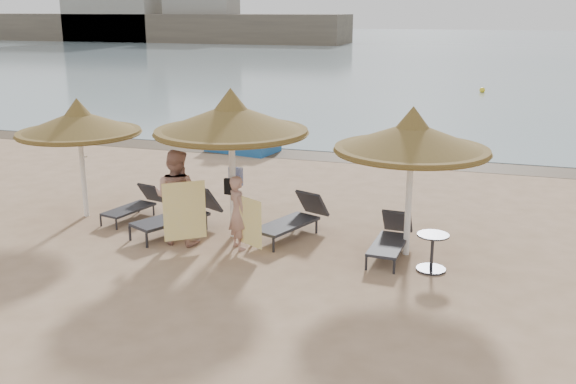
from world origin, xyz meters
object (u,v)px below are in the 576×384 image
(palapa_center, at_px, (231,119))
(lounger_far_left, at_px, (135,204))
(lounger_far_right, at_px, (391,238))
(person_left, at_px, (176,189))
(palapa_right, at_px, (412,138))
(lounger_near_right, at_px, (294,218))
(lounger_near_left, at_px, (181,213))
(side_table, at_px, (432,253))
(person_right, at_px, (238,207))
(palapa_left, at_px, (79,123))
(pedal_boat, at_px, (242,140))

(palapa_center, xyz_separation_m, lounger_far_left, (-2.66, 0.50, -2.20))
(lounger_far_right, xyz_separation_m, person_left, (-4.33, -0.64, 0.80))
(palapa_right, height_order, lounger_near_right, palapa_right)
(palapa_center, bearing_deg, lounger_near_left, -178.15)
(palapa_center, relative_size, lounger_far_right, 1.80)
(lounger_far_right, height_order, side_table, lounger_far_right)
(person_left, distance_m, person_right, 1.35)
(lounger_far_left, bearing_deg, lounger_far_right, 8.03)
(palapa_left, relative_size, person_left, 1.22)
(lounger_far_right, bearing_deg, person_right, -166.08)
(lounger_far_left, height_order, lounger_near_left, lounger_near_left)
(lounger_far_left, xyz_separation_m, lounger_near_right, (3.88, -0.06, 0.07))
(lounger_near_right, bearing_deg, palapa_center, -138.95)
(palapa_center, xyz_separation_m, person_right, (0.36, -0.63, -1.64))
(palapa_left, xyz_separation_m, pedal_boat, (0.88, 7.76, -1.81))
(side_table, bearing_deg, person_left, -179.21)
(lounger_far_left, distance_m, lounger_near_right, 3.88)
(palapa_right, relative_size, lounger_far_right, 1.68)
(side_table, bearing_deg, lounger_near_left, 173.81)
(side_table, xyz_separation_m, pedal_boat, (-7.17, 8.65, 0.06))
(person_left, height_order, person_right, person_left)
(person_left, distance_m, pedal_boat, 8.98)
(lounger_near_left, bearing_deg, lounger_far_left, -173.95)
(lounger_far_right, distance_m, side_table, 1.02)
(palapa_left, distance_m, pedal_boat, 8.01)
(palapa_left, distance_m, lounger_near_right, 5.38)
(lounger_near_left, relative_size, person_right, 1.21)
(lounger_near_left, distance_m, person_left, 1.02)
(pedal_boat, bearing_deg, lounger_far_left, -76.65)
(lounger_far_left, relative_size, lounger_near_right, 0.83)
(palapa_left, distance_m, person_left, 3.22)
(palapa_center, height_order, lounger_far_left, palapa_center)
(palapa_right, bearing_deg, pedal_boat, 129.69)
(palapa_left, height_order, pedal_boat, palapa_left)
(palapa_right, bearing_deg, palapa_left, 178.34)
(palapa_center, distance_m, side_table, 4.79)
(lounger_near_left, height_order, lounger_far_right, lounger_near_left)
(lounger_near_left, bearing_deg, lounger_near_right, 37.56)
(lounger_far_right, bearing_deg, pedal_boat, 131.25)
(palapa_left, xyz_separation_m, lounger_far_right, (7.21, -0.33, -1.86))
(lounger_near_right, relative_size, side_table, 2.86)
(palapa_right, distance_m, person_right, 3.67)
(lounger_far_left, bearing_deg, pedal_boat, 105.60)
(palapa_left, xyz_separation_m, person_right, (4.20, -0.90, -1.33))
(lounger_near_left, bearing_deg, palapa_right, 27.53)
(lounger_far_left, relative_size, lounger_near_left, 0.78)
(lounger_near_right, bearing_deg, palapa_left, -156.84)
(palapa_left, relative_size, lounger_near_left, 1.31)
(palapa_right, height_order, lounger_far_right, palapa_right)
(side_table, distance_m, pedal_boat, 11.24)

